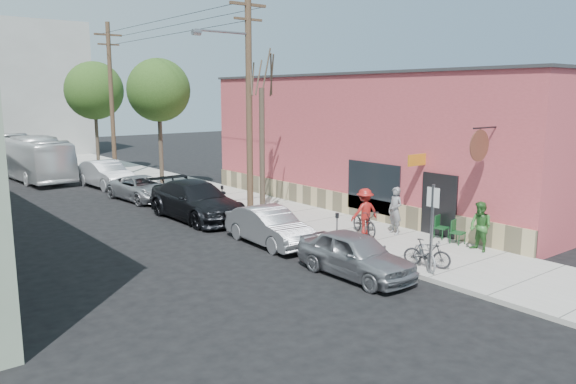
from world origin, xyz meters
TOP-DOWN VIEW (x-y plane):
  - ground at (0.00, 0.00)m, footprint 120.00×120.00m
  - sidewalk at (4.25, 11.00)m, footprint 4.50×58.00m
  - cafe_building at (8.99, 4.99)m, footprint 6.60×20.20m
  - sign_post at (2.35, -3.78)m, footprint 0.07×0.45m
  - parking_meter_near at (2.25, 0.31)m, footprint 0.14×0.14m
  - parking_meter_far at (2.25, 8.18)m, footprint 0.14×0.14m
  - utility_pole_near at (2.39, 6.14)m, footprint 3.57×0.28m
  - utility_pole_far at (2.45, 21.88)m, footprint 1.80×0.28m
  - tree_bare at (2.80, 5.70)m, footprint 0.24×0.24m
  - tree_leafy_mid at (2.80, 15.67)m, footprint 3.57×3.57m
  - tree_leafy_far at (2.80, 25.91)m, footprint 4.08×4.08m
  - patio_chair_a at (6.15, -1.39)m, footprint 0.60×0.60m
  - patio_chair_b at (5.97, -2.25)m, footprint 0.61×0.61m
  - patron_grey at (5.35, 0.25)m, footprint 0.54×0.74m
  - patron_green at (5.77, -3.29)m, footprint 0.83×0.98m
  - cyclist at (4.29, 0.89)m, footprint 1.30×0.89m
  - cyclist_bike at (4.29, 0.89)m, footprint 1.30×2.04m
  - parked_bike_a at (2.79, -3.32)m, footprint 1.01×1.57m
  - parked_bike_b at (2.70, -3.30)m, footprint 1.42×1.83m
  - car_0 at (0.64, -2.22)m, footprint 1.68×4.16m
  - car_1 at (0.80, 2.50)m, footprint 1.70×4.33m
  - car_2 at (0.80, 8.08)m, footprint 2.49×5.94m
  - car_3 at (0.80, 13.89)m, footprint 2.55×4.86m
  - car_4 at (0.80, 19.21)m, footprint 2.11×5.07m
  - bus at (-1.85, 25.60)m, footprint 2.90×10.56m

SIDE VIEW (x-z plane):
  - ground at x=0.00m, z-range 0.00..0.00m
  - sidewalk at x=4.25m, z-range 0.00..0.15m
  - patio_chair_a at x=6.15m, z-range 0.15..1.03m
  - patio_chair_b at x=5.97m, z-range 0.15..1.03m
  - parked_bike_a at x=2.79m, z-range 0.15..1.07m
  - parked_bike_b at x=2.70m, z-range 0.15..1.07m
  - car_3 at x=0.80m, z-range 0.00..1.31m
  - cyclist_bike at x=4.29m, z-range 0.15..1.16m
  - car_1 at x=0.80m, z-range 0.00..1.41m
  - car_0 at x=0.64m, z-range 0.00..1.42m
  - car_4 at x=0.80m, z-range 0.00..1.63m
  - car_2 at x=0.80m, z-range 0.00..1.71m
  - parking_meter_near at x=2.25m, z-range 0.36..1.60m
  - parking_meter_far at x=2.25m, z-range 0.36..1.60m
  - patron_green at x=5.77m, z-range 0.15..1.92m
  - cyclist at x=4.29m, z-range 0.15..2.00m
  - patron_grey at x=5.35m, z-range 0.15..2.03m
  - bus at x=-1.85m, z-range 0.00..2.91m
  - sign_post at x=2.35m, z-range 0.43..3.23m
  - tree_bare at x=2.80m, z-range 0.15..5.90m
  - cafe_building at x=8.99m, z-range 0.00..6.61m
  - utility_pole_far at x=2.45m, z-range 0.34..10.34m
  - utility_pole_near at x=2.39m, z-range 0.41..10.41m
  - tree_leafy_mid at x=2.80m, z-range 2.09..9.57m
  - tree_leafy_far at x=2.80m, z-range 1.97..9.73m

